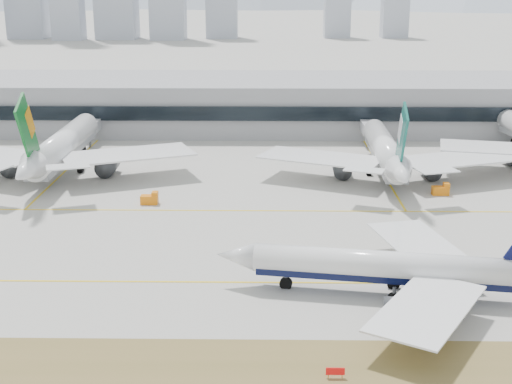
{
  "coord_description": "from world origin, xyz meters",
  "views": [
    {
      "loc": [
        10.19,
        -104.86,
        44.28
      ],
      "look_at": [
        8.31,
        18.0,
        7.5
      ],
      "focal_mm": 50.0,
      "sensor_mm": 36.0,
      "label": 1
    }
  ],
  "objects_px": {
    "widebody_eva": "(61,148)",
    "terminal": "(234,103)",
    "taxiing_airliner": "(401,269)",
    "widebody_cathay": "(386,153)"
  },
  "relations": [
    {
      "from": "widebody_eva",
      "to": "terminal",
      "type": "xyz_separation_m",
      "value": [
        38.22,
        57.01,
        1.32
      ]
    },
    {
      "from": "taxiing_airliner",
      "to": "terminal",
      "type": "relative_size",
      "value": 0.19
    },
    {
      "from": "widebody_eva",
      "to": "widebody_cathay",
      "type": "xyz_separation_m",
      "value": [
        76.12,
        -1.47,
        -0.46
      ]
    },
    {
      "from": "widebody_cathay",
      "to": "terminal",
      "type": "xyz_separation_m",
      "value": [
        -37.9,
        58.48,
        1.79
      ]
    },
    {
      "from": "widebody_cathay",
      "to": "terminal",
      "type": "distance_m",
      "value": 69.71
    },
    {
      "from": "widebody_eva",
      "to": "widebody_cathay",
      "type": "bearing_deg",
      "value": -91.67
    },
    {
      "from": "taxiing_airliner",
      "to": "terminal",
      "type": "height_order",
      "value": "taxiing_airliner"
    },
    {
      "from": "terminal",
      "to": "widebody_cathay",
      "type": "bearing_deg",
      "value": -57.05
    },
    {
      "from": "taxiing_airliner",
      "to": "widebody_cathay",
      "type": "xyz_separation_m",
      "value": [
        8.25,
        65.95,
        1.38
      ]
    },
    {
      "from": "taxiing_airliner",
      "to": "widebody_eva",
      "type": "xyz_separation_m",
      "value": [
        -67.87,
        67.42,
        1.85
      ]
    }
  ]
}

